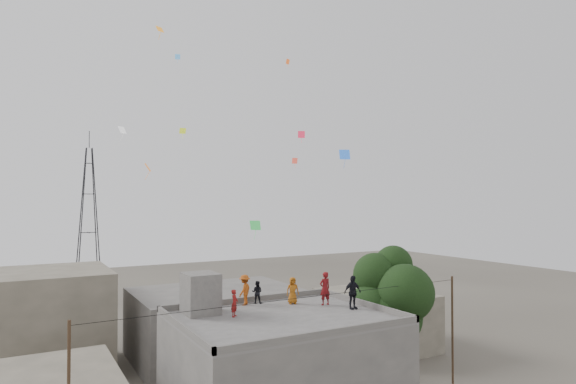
# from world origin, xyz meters

# --- Properties ---
(main_building) EXTENTS (10.00, 8.00, 6.10)m
(main_building) POSITION_xyz_m (0.00, 0.00, 3.05)
(main_building) COLOR #55524F
(main_building) RESTS_ON ground
(parapet) EXTENTS (10.00, 8.00, 0.30)m
(parapet) POSITION_xyz_m (0.00, 0.00, 6.25)
(parapet) COLOR #55524F
(parapet) RESTS_ON main_building
(stair_head_box) EXTENTS (1.60, 1.80, 2.00)m
(stair_head_box) POSITION_xyz_m (-3.20, 2.60, 7.10)
(stair_head_box) COLOR #55524F
(stair_head_box) RESTS_ON main_building
(neighbor_north) EXTENTS (12.00, 9.00, 5.00)m
(neighbor_north) POSITION_xyz_m (2.00, 14.00, 2.50)
(neighbor_north) COLOR #55524F
(neighbor_north) RESTS_ON ground
(neighbor_northwest) EXTENTS (9.00, 8.00, 7.00)m
(neighbor_northwest) POSITION_xyz_m (-10.00, 16.00, 3.50)
(neighbor_northwest) COLOR #5D5749
(neighbor_northwest) RESTS_ON ground
(neighbor_east) EXTENTS (7.00, 8.00, 4.40)m
(neighbor_east) POSITION_xyz_m (14.00, 10.00, 2.20)
(neighbor_east) COLOR #5D5749
(neighbor_east) RESTS_ON ground
(tree) EXTENTS (4.90, 4.60, 9.10)m
(tree) POSITION_xyz_m (7.37, 0.60, 6.10)
(tree) COLOR black
(tree) RESTS_ON ground
(utility_line) EXTENTS (20.12, 0.62, 7.40)m
(utility_line) POSITION_xyz_m (0.50, -1.25, 3.83)
(utility_line) COLOR black
(utility_line) RESTS_ON ground
(transmission_tower) EXTENTS (2.97, 2.97, 20.01)m
(transmission_tower) POSITION_xyz_m (-4.00, 40.00, 9.07)
(transmission_tower) COLOR black
(transmission_tower) RESTS_ON ground
(person_red_adult) EXTENTS (0.66, 0.44, 1.77)m
(person_red_adult) POSITION_xyz_m (3.30, 1.24, 6.99)
(person_red_adult) COLOR maroon
(person_red_adult) RESTS_ON main_building
(person_orange_child) EXTENTS (0.80, 0.63, 1.44)m
(person_orange_child) POSITION_xyz_m (1.93, 2.35, 6.82)
(person_orange_child) COLOR #995111
(person_orange_child) RESTS_ON main_building
(person_dark_child) EXTENTS (0.75, 0.73, 1.22)m
(person_dark_child) POSITION_xyz_m (0.28, 3.39, 6.71)
(person_dark_child) COLOR black
(person_dark_child) RESTS_ON main_building
(person_dark_adult) EXTENTS (1.02, 0.44, 1.73)m
(person_dark_adult) POSITION_xyz_m (3.98, -0.30, 6.96)
(person_dark_adult) COLOR black
(person_dark_adult) RESTS_ON main_building
(person_orange_adult) EXTENTS (1.19, 1.15, 1.62)m
(person_orange_adult) POSITION_xyz_m (-0.49, 3.32, 6.91)
(person_orange_adult) COLOR #AA4913
(person_orange_adult) RESTS_ON main_building
(person_red_child) EXTENTS (0.55, 0.56, 1.30)m
(person_red_child) POSITION_xyz_m (-1.99, 1.16, 6.75)
(person_red_child) COLOR maroon
(person_red_child) RESTS_ON main_building
(kites) EXTENTS (14.05, 15.96, 12.93)m
(kites) POSITION_xyz_m (0.74, 6.71, 16.02)
(kites) COLOR orange
(kites) RESTS_ON ground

